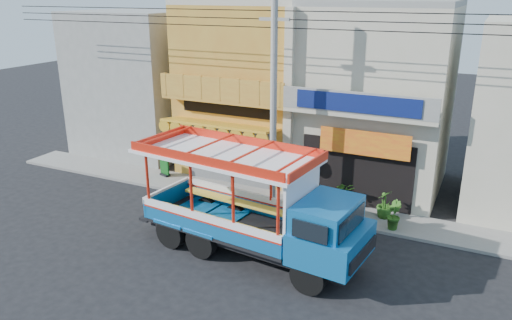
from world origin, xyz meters
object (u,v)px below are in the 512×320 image
at_px(potted_plant_a, 343,194).
at_px(potted_plant_c, 385,204).
at_px(utility_pole, 277,89).
at_px(songthaew_truck, 265,210).
at_px(potted_plant_b, 393,215).
at_px(green_sign, 165,168).

bearing_deg(potted_plant_a, potted_plant_c, -26.75).
xyz_separation_m(utility_pole, potted_plant_c, (4.24, 0.94, -4.35)).
xyz_separation_m(songthaew_truck, potted_plant_b, (3.46, 3.90, -1.13)).
bearing_deg(songthaew_truck, potted_plant_b, 48.44).
bearing_deg(utility_pole, green_sign, 170.27).
xyz_separation_m(green_sign, potted_plant_a, (8.74, 0.22, 0.17)).
height_order(utility_pole, potted_plant_a, utility_pole).
xyz_separation_m(songthaew_truck, potted_plant_a, (1.18, 5.10, -1.14)).
relative_size(songthaew_truck, green_sign, 9.10).
distance_m(green_sign, potted_plant_b, 11.07).
xyz_separation_m(green_sign, potted_plant_b, (11.03, -0.97, 0.17)).
bearing_deg(songthaew_truck, green_sign, 147.20).
distance_m(green_sign, potted_plant_a, 8.74).
height_order(potted_plant_a, potted_plant_b, potted_plant_b).
bearing_deg(potted_plant_b, utility_pole, 71.85).
distance_m(green_sign, potted_plant_c, 10.54).
relative_size(green_sign, potted_plant_b, 0.82).
height_order(songthaew_truck, potted_plant_a, songthaew_truck).
distance_m(songthaew_truck, potted_plant_c, 5.70).
height_order(utility_pole, songthaew_truck, utility_pole).
height_order(utility_pole, potted_plant_b, utility_pole).
relative_size(songthaew_truck, potted_plant_b, 7.47).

